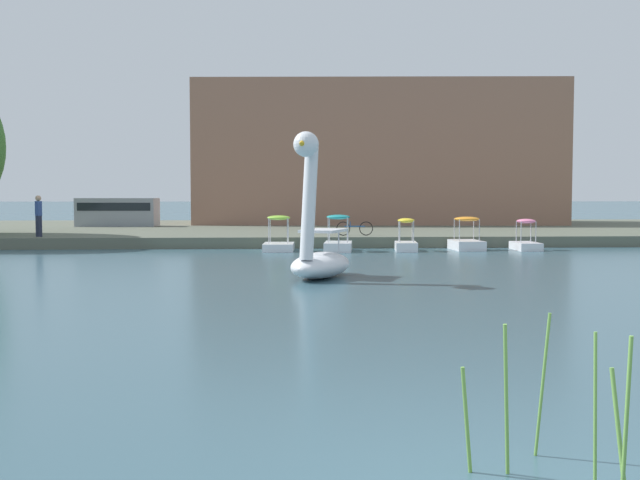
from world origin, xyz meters
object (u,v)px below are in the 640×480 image
(pedal_boat_yellow, at_px, (406,241))
(parked_van, at_px, (118,211))
(pedal_boat_pink, at_px, (526,241))
(bicycle_parked, at_px, (355,228))
(pedal_boat_lime, at_px, (279,241))
(person_on_path, at_px, (39,214))
(swan_boat, at_px, (318,247))
(pedal_boat_orange, at_px, (467,240))
(pedal_boat_teal, at_px, (338,240))

(pedal_boat_yellow, relative_size, parked_van, 0.37)
(pedal_boat_pink, xyz_separation_m, bicycle_parked, (-7.17, 2.84, 0.46))
(pedal_boat_lime, distance_m, person_on_path, 11.15)
(swan_boat, bearing_deg, parked_van, 113.22)
(bicycle_parked, bearing_deg, pedal_boat_lime, -142.51)
(pedal_boat_lime, height_order, pedal_boat_yellow, pedal_boat_lime)
(swan_boat, bearing_deg, pedal_boat_yellow, 67.46)
(swan_boat, distance_m, pedal_boat_yellow, 11.37)
(pedal_boat_orange, relative_size, pedal_boat_pink, 1.04)
(pedal_boat_orange, distance_m, person_on_path, 19.16)
(bicycle_parked, bearing_deg, parked_van, 138.80)
(swan_boat, bearing_deg, bicycle_parked, 79.65)
(pedal_boat_teal, relative_size, parked_van, 0.45)
(pedal_boat_yellow, bearing_deg, parked_van, 135.82)
(bicycle_parked, bearing_deg, pedal_boat_pink, -21.63)
(pedal_boat_yellow, distance_m, person_on_path, 16.52)
(swan_boat, bearing_deg, pedal_boat_teal, 82.15)
(swan_boat, height_order, parked_van, swan_boat)
(pedal_boat_yellow, distance_m, pedal_boat_orange, 2.81)
(pedal_boat_orange, bearing_deg, parked_van, 141.60)
(parked_van, bearing_deg, person_on_path, -95.05)
(pedal_boat_orange, height_order, person_on_path, person_on_path)
(pedal_boat_lime, height_order, pedal_boat_pink, pedal_boat_lime)
(swan_boat, xyz_separation_m, pedal_boat_yellow, (4.35, 10.49, -0.47))
(swan_boat, xyz_separation_m, person_on_path, (-11.88, 13.37, 0.64))
(person_on_path, xyz_separation_m, bicycle_parked, (14.36, 0.22, -0.69))
(pedal_boat_lime, relative_size, parked_van, 0.42)
(pedal_boat_teal, relative_size, person_on_path, 1.18)
(pedal_boat_pink, bearing_deg, swan_boat, -131.92)
(pedal_boat_yellow, bearing_deg, pedal_boat_lime, 176.03)
(bicycle_parked, bearing_deg, person_on_path, -179.13)
(pedal_boat_yellow, xyz_separation_m, pedal_boat_pink, (5.30, 0.26, -0.05))
(pedal_boat_yellow, relative_size, pedal_boat_pink, 0.96)
(person_on_path, bearing_deg, pedal_boat_orange, -7.04)
(pedal_boat_teal, relative_size, pedal_boat_pink, 1.15)
(parked_van, bearing_deg, pedal_boat_pink, -35.29)
(swan_boat, height_order, pedal_boat_yellow, swan_boat)
(parked_van, bearing_deg, pedal_boat_orange, -38.40)
(swan_boat, bearing_deg, pedal_boat_pink, 48.08)
(person_on_path, bearing_deg, pedal_boat_teal, -12.03)
(pedal_boat_lime, distance_m, pedal_boat_pink, 10.72)
(pedal_boat_yellow, relative_size, person_on_path, 0.98)
(pedal_boat_teal, height_order, pedal_boat_pink, pedal_boat_teal)
(pedal_boat_lime, height_order, parked_van, parked_van)
(swan_boat, xyz_separation_m, pedal_boat_orange, (7.11, 11.02, -0.46))
(person_on_path, bearing_deg, pedal_boat_yellow, -10.06)
(swan_boat, relative_size, pedal_boat_yellow, 2.21)
(person_on_path, bearing_deg, bicycle_parked, 0.87)
(pedal_boat_teal, relative_size, bicycle_parked, 1.27)
(pedal_boat_lime, xyz_separation_m, pedal_boat_teal, (2.52, -0.34, 0.05))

